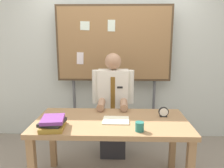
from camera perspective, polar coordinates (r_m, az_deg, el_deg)
The scene contains 8 objects.
back_wall at distance 3.59m, azimuth 0.55°, elevation 7.50°, with size 6.40×0.08×2.70m, color silver.
desk at distance 2.45m, azimuth -0.14°, elevation -11.15°, with size 1.61×0.79×0.76m.
person at distance 3.05m, azimuth 0.26°, elevation -6.47°, with size 0.55×0.56×1.42m.
bulletin_board at distance 3.38m, azimuth 0.48°, elevation 9.82°, with size 1.71×0.09×2.08m.
book_stack at distance 2.27m, azimuth -14.80°, elevation -9.57°, with size 0.25×0.31×0.11m.
open_notebook at distance 2.39m, azimuth 0.99°, elevation -9.18°, with size 0.27×0.23×0.01m, color #F4EFCC.
desk_clock at distance 2.56m, azimuth 12.93°, elevation -7.02°, with size 0.11×0.04×0.11m.
coffee_mug at distance 2.14m, azimuth 7.00°, elevation -10.68°, with size 0.08×0.08×0.09m, color #267266.
Camera 1 is at (0.07, -2.25, 1.61)m, focal length 36.06 mm.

